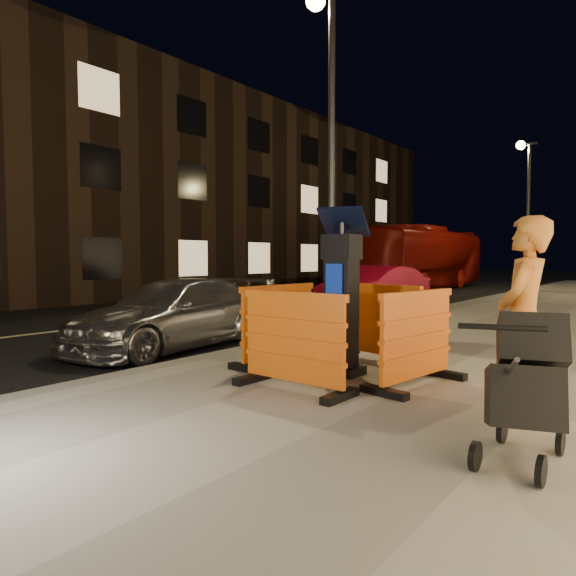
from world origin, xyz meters
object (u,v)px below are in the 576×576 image
Objects in this scene: car_red at (374,311)px; man at (524,320)px; car_silver at (174,348)px; barrier_front at (293,341)px; bus_doubledecker at (422,289)px; barrier_back at (378,323)px; parking_kiosk at (341,297)px; barrier_bldgside at (417,339)px; barrier_kerbside at (279,325)px; stroller at (522,391)px.

man is (5.87, -8.53, 1.02)m from car_red.
man is (5.78, -1.12, 1.02)m from car_silver.
barrier_front is 20.23m from bus_doubledecker.
barrier_back is at bearing -125.04° from man.
barrier_bldgside is at bearing 6.98° from parking_kiosk.
barrier_back is 0.33× the size of car_silver.
man is at bearing -14.40° from car_silver.
car_red is at bearing -144.52° from man.
barrier_kerbside is at bearing -125.02° from barrier_back.
stroller is at bearing -50.17° from car_red.
man reaches higher than barrier_bldgside.
bus_doubledecker is 21.63m from stroller.
parking_kiosk is at bearing 98.98° from barrier_bldgside.
barrier_kerbside is 0.34× the size of car_red.
bus_doubledecker is at bearing 22.21° from barrier_kerbside.
car_silver is (-3.62, 0.50, -1.08)m from parking_kiosk.
parking_kiosk is at bearing -71.26° from bus_doubledecker.
stroller is (8.94, -19.68, 0.64)m from bus_doubledecker.
bus_doubledecker is at bearing 96.06° from car_silver.
stroller is at bearing -11.49° from barrier_front.
bus_doubledecker is 20.74m from man.
barrier_bldgside is (0.95, -0.95, 0.00)m from barrier_back.
parking_kiosk is 1.89× the size of stroller.
bus_doubledecker reaches higher than barrier_bldgside.
car_red is (-3.72, 6.97, -0.67)m from barrier_back.
barrier_back is at bearing 3.56° from car_silver.
barrier_kerbside and barrier_bldgside have the same top height.
man is at bearing -108.02° from barrier_bldgside.
stroller is at bearing -22.10° from car_silver.
barrier_front is at bearing -80.20° from man.
barrier_bldgside is 2.07m from stroller.
bus_doubledecker is (-6.59, 19.12, -0.67)m from barrier_front.
barrier_front is 1.00× the size of barrier_bldgside.
car_red is (-4.67, 7.92, -0.67)m from barrier_bldgside.
barrier_front and barrier_kerbside have the same top height.
car_red is (-0.09, 7.41, 0.00)m from car_silver.
stroller is at bearing -66.75° from bus_doubledecker.
stroller is (1.40, -1.51, -0.03)m from barrier_bldgside.
barrier_bldgside reaches higher than stroller.
man is (2.15, 0.34, 0.35)m from barrier_front.
barrier_back is 2.69m from man.
man is at bearing -96.21° from barrier_kerbside.
parking_kiosk reaches higher than stroller.
barrier_front is at bearing -130.02° from barrier_kerbside.
barrier_kerbside is 1.35× the size of stroller.
car_red is (-3.72, 8.87, -0.67)m from barrier_front.
car_silver is at bearing -163.00° from barrier_back.
barrier_kerbside is at bearing -63.67° from car_red.
barrier_bldgside is 0.13× the size of bus_doubledecker.
parking_kiosk reaches higher than man.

